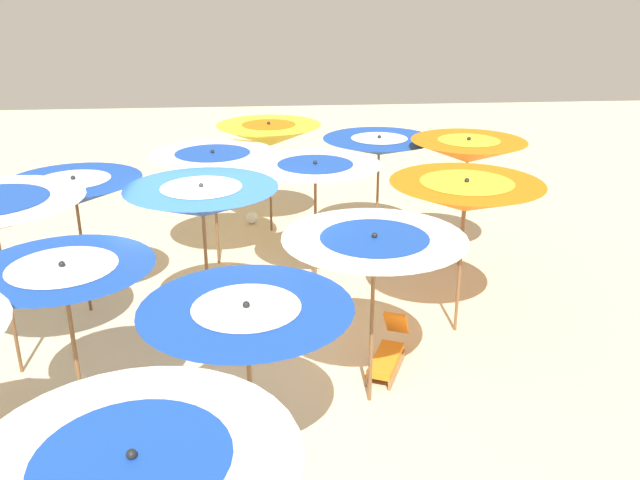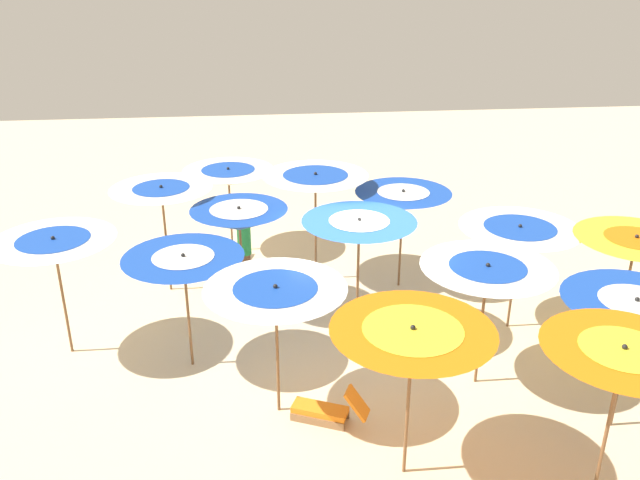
% 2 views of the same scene
% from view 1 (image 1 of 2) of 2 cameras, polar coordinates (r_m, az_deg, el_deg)
% --- Properties ---
extents(ground, '(39.36, 39.36, 0.04)m').
position_cam_1_polar(ground, '(10.25, -7.67, -8.81)').
color(ground, beige).
extents(beach_umbrella_0, '(2.16, 2.16, 2.34)m').
position_cam_1_polar(beach_umbrella_0, '(4.69, -15.31, -18.65)').
color(beach_umbrella_0, brown).
rests_on(beach_umbrella_0, ground).
extents(beach_umbrella_1, '(2.07, 2.07, 2.21)m').
position_cam_1_polar(beach_umbrella_1, '(6.58, -6.15, -6.80)').
color(beach_umbrella_1, brown).
rests_on(beach_umbrella_1, ground).
extents(beach_umbrella_2, '(2.19, 2.19, 2.30)m').
position_cam_1_polar(beach_umbrella_2, '(8.02, 4.55, -1.21)').
color(beach_umbrella_2, brown).
rests_on(beach_umbrella_2, ground).
extents(beach_umbrella_3, '(2.19, 2.19, 2.43)m').
position_cam_1_polar(beach_umbrella_3, '(9.91, 12.13, 3.63)').
color(beach_umbrella_3, brown).
rests_on(beach_umbrella_3, ground).
extents(beach_umbrella_4, '(2.04, 2.04, 2.45)m').
position_cam_1_polar(beach_umbrella_4, '(12.40, 12.31, 7.30)').
color(beach_umbrella_4, brown).
rests_on(beach_umbrella_4, ground).
extents(beach_umbrella_6, '(1.93, 1.93, 2.30)m').
position_cam_1_polar(beach_umbrella_6, '(7.70, -20.62, -3.54)').
color(beach_umbrella_6, brown).
rests_on(beach_umbrella_6, ground).
extents(beach_umbrella_7, '(2.10, 2.10, 2.48)m').
position_cam_1_polar(beach_umbrella_7, '(9.41, -9.86, 3.21)').
color(beach_umbrella_7, brown).
rests_on(beach_umbrella_7, ground).
extents(beach_umbrella_8, '(2.19, 2.19, 2.28)m').
position_cam_1_polar(beach_umbrella_8, '(11.19, -0.40, 5.64)').
color(beach_umbrella_8, brown).
rests_on(beach_umbrella_8, ground).
extents(beach_umbrella_9, '(2.14, 2.14, 2.28)m').
position_cam_1_polar(beach_umbrella_9, '(13.05, 4.98, 7.83)').
color(beach_umbrella_9, brown).
rests_on(beach_umbrella_9, ground).
extents(beach_umbrella_12, '(2.05, 2.05, 2.27)m').
position_cam_1_polar(beach_umbrella_12, '(11.03, -19.88, 3.84)').
color(beach_umbrella_12, brown).
rests_on(beach_umbrella_12, ground).
extents(beach_umbrella_13, '(2.28, 2.28, 2.20)m').
position_cam_1_polar(beach_umbrella_13, '(12.41, -8.96, 6.50)').
color(beach_umbrella_13, brown).
rests_on(beach_umbrella_13, ground).
extents(beach_umbrella_14, '(2.12, 2.12, 2.35)m').
position_cam_1_polar(beach_umbrella_14, '(14.00, -4.31, 8.78)').
color(beach_umbrella_14, brown).
rests_on(beach_umbrella_14, ground).
extents(lounger_0, '(1.04, 1.20, 0.59)m').
position_cam_1_polar(lounger_0, '(8.47, -23.99, -16.11)').
color(lounger_0, silver).
rests_on(lounger_0, ground).
extents(lounger_2, '(1.26, 0.80, 0.68)m').
position_cam_1_polar(lounger_2, '(9.55, 5.70, -9.49)').
color(lounger_2, olive).
rests_on(lounger_2, ground).
extents(beach_ball, '(0.26, 0.26, 0.26)m').
position_cam_1_polar(beach_ball, '(14.99, -5.75, 1.87)').
color(beach_ball, white).
rests_on(beach_ball, ground).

